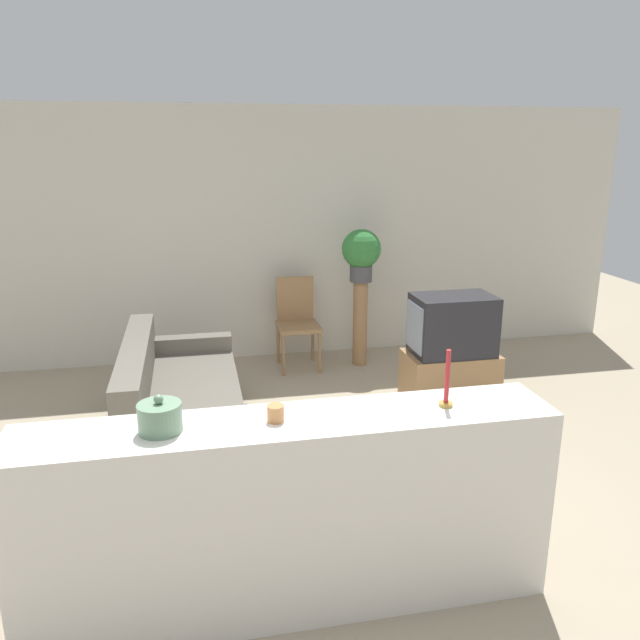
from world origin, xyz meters
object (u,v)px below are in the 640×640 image
object	(u,v)px
television	(452,325)
wooden_chair	(297,318)
potted_plant	(361,252)
couch	(178,405)
decorative_bowl	(160,417)

from	to	relation	value
television	wooden_chair	bearing A→B (deg)	131.31
wooden_chair	potted_plant	distance (m)	0.97
couch	television	size ratio (longest dim) A/B	2.63
couch	wooden_chair	xyz separation A→B (m)	(1.22, 1.51, 0.24)
potted_plant	decorative_bowl	world-z (taller)	potted_plant
wooden_chair	potted_plant	size ratio (longest dim) A/B	1.74
wooden_chair	potted_plant	bearing A→B (deg)	-7.49
couch	decorative_bowl	size ratio (longest dim) A/B	9.27
television	wooden_chair	xyz separation A→B (m)	(-1.17, 1.33, -0.24)
wooden_chair	couch	bearing A→B (deg)	-129.01
couch	television	distance (m)	2.45
potted_plant	couch	bearing A→B (deg)	-143.05
decorative_bowl	wooden_chair	bearing A→B (deg)	70.75
television	decorative_bowl	size ratio (longest dim) A/B	3.52
television	decorative_bowl	distance (m)	3.29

